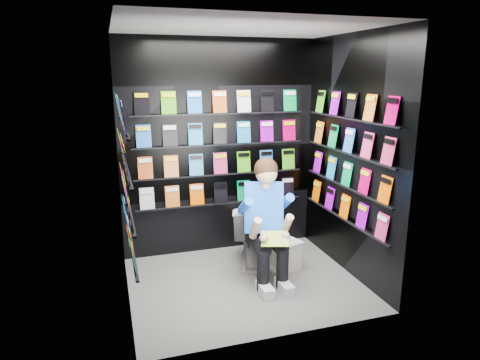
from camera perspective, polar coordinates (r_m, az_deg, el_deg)
name	(u,v)px	position (r m, az deg, el deg)	size (l,w,h in m)	color
floor	(245,283)	(4.72, 0.61, -13.57)	(2.40, 2.40, 0.00)	#5C5C59
ceiling	(245,27)	(4.20, 0.71, 19.71)	(2.40, 2.40, 0.00)	white
wall_back	(220,148)	(5.22, -2.74, 4.25)	(2.40, 0.04, 2.60)	black
wall_front	(284,190)	(3.36, 5.93, -1.30)	(2.40, 0.04, 2.60)	black
wall_left	(121,173)	(4.07, -15.62, 0.96)	(0.04, 2.00, 2.60)	black
wall_right	(350,158)	(4.77, 14.51, 2.90)	(0.04, 2.00, 2.60)	black
comics_back	(220,148)	(5.19, -2.66, 4.25)	(2.10, 0.06, 1.37)	#BE4D1C
comics_left	(124,172)	(4.07, -15.20, 1.06)	(0.06, 1.70, 1.37)	#BE4D1C
comics_right	(348,157)	(4.76, 14.21, 2.94)	(0.06, 1.70, 1.37)	#BE4D1C
toilet	(251,233)	(5.04, 1.47, -7.13)	(0.42, 0.75, 0.73)	white
longbox	(284,253)	(5.08, 5.85, -9.68)	(0.22, 0.40, 0.30)	silver
longbox_lid	(284,240)	(5.02, 5.89, -7.96)	(0.24, 0.42, 0.03)	silver
reader	(263,208)	(4.56, 3.05, -3.79)	(0.55, 0.81, 1.49)	blue
held_comic	(275,239)	(4.32, 4.64, -7.81)	(0.27, 0.01, 0.19)	#23951C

